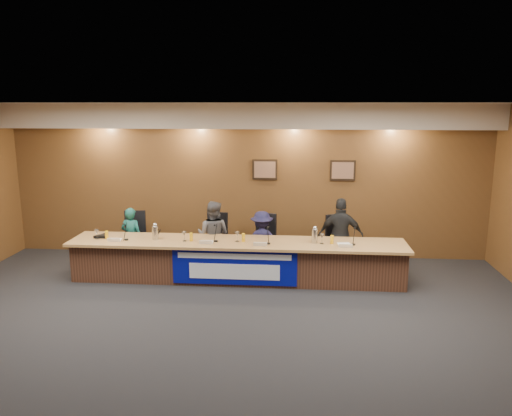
% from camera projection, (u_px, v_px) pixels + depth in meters
% --- Properties ---
extents(floor, '(10.00, 10.00, 0.00)m').
position_uv_depth(floor, '(216.00, 339.00, 6.89)').
color(floor, black).
rests_on(floor, ground).
extents(ceiling, '(10.00, 8.00, 0.04)m').
position_uv_depth(ceiling, '(212.00, 103.00, 6.23)').
color(ceiling, silver).
rests_on(ceiling, wall_back).
extents(wall_back, '(10.00, 0.04, 3.20)m').
position_uv_depth(wall_back, '(246.00, 181.00, 10.46)').
color(wall_back, brown).
rests_on(wall_back, floor).
extents(soffit, '(10.00, 0.50, 0.50)m').
position_uv_depth(soffit, '(244.00, 116.00, 9.94)').
color(soffit, beige).
rests_on(soffit, wall_back).
extents(dais_body, '(6.00, 0.80, 0.70)m').
position_uv_depth(dais_body, '(237.00, 261.00, 9.16)').
color(dais_body, '#48291B').
rests_on(dais_body, floor).
extents(dais_top, '(6.10, 0.95, 0.05)m').
position_uv_depth(dais_top, '(237.00, 242.00, 9.03)').
color(dais_top, '#A47744').
rests_on(dais_top, dais_body).
extents(banner, '(2.20, 0.02, 0.65)m').
position_uv_depth(banner, '(234.00, 267.00, 8.75)').
color(banner, '#040A7E').
rests_on(banner, dais_body).
extents(banner_text_upper, '(2.00, 0.01, 0.10)m').
position_uv_depth(banner_text_upper, '(234.00, 256.00, 8.70)').
color(banner_text_upper, silver).
rests_on(banner_text_upper, banner).
extents(banner_text_lower, '(1.60, 0.01, 0.28)m').
position_uv_depth(banner_text_lower, '(234.00, 272.00, 8.75)').
color(banner_text_lower, silver).
rests_on(banner_text_lower, banner).
extents(wall_photo_left, '(0.52, 0.04, 0.42)m').
position_uv_depth(wall_photo_left, '(265.00, 170.00, 10.35)').
color(wall_photo_left, black).
rests_on(wall_photo_left, wall_back).
extents(wall_photo_right, '(0.52, 0.04, 0.42)m').
position_uv_depth(wall_photo_right, '(343.00, 170.00, 10.22)').
color(wall_photo_right, black).
rests_on(wall_photo_right, wall_back).
extents(panelist_a, '(0.48, 0.36, 1.20)m').
position_uv_depth(panelist_a, '(132.00, 237.00, 9.85)').
color(panelist_a, '#144F49').
rests_on(panelist_a, floor).
extents(panelist_b, '(0.75, 0.63, 1.36)m').
position_uv_depth(panelist_b, '(213.00, 235.00, 9.70)').
color(panelist_b, '#4E4D52').
rests_on(panelist_b, floor).
extents(panelist_c, '(0.82, 0.56, 1.18)m').
position_uv_depth(panelist_c, '(262.00, 241.00, 9.64)').
color(panelist_c, '#161536').
rests_on(panelist_c, floor).
extents(panelist_d, '(0.88, 0.42, 1.45)m').
position_uv_depth(panelist_d, '(341.00, 236.00, 9.48)').
color(panelist_d, black).
rests_on(panelist_d, floor).
extents(office_chair_a, '(0.52, 0.52, 0.08)m').
position_uv_depth(office_chair_a, '(134.00, 242.00, 9.97)').
color(office_chair_a, black).
rests_on(office_chair_a, floor).
extents(office_chair_b, '(0.55, 0.55, 0.08)m').
position_uv_depth(office_chair_b, '(214.00, 244.00, 9.84)').
color(office_chair_b, black).
rests_on(office_chair_b, floor).
extents(office_chair_c, '(0.60, 0.60, 0.08)m').
position_uv_depth(office_chair_c, '(262.00, 245.00, 9.76)').
color(office_chair_c, black).
rests_on(office_chair_c, floor).
extents(office_chair_d, '(0.62, 0.62, 0.08)m').
position_uv_depth(office_chair_d, '(340.00, 247.00, 9.63)').
color(office_chair_d, black).
rests_on(office_chair_d, floor).
extents(nameplate_a, '(0.24, 0.08, 0.10)m').
position_uv_depth(nameplate_a, '(114.00, 240.00, 8.97)').
color(nameplate_a, white).
rests_on(nameplate_a, dais_top).
extents(microphone_a, '(0.07, 0.07, 0.02)m').
position_uv_depth(microphone_a, '(126.00, 240.00, 9.10)').
color(microphone_a, black).
rests_on(microphone_a, dais_top).
extents(juice_glass_a, '(0.06, 0.06, 0.15)m').
position_uv_depth(juice_glass_a, '(107.00, 235.00, 9.17)').
color(juice_glass_a, gold).
rests_on(juice_glass_a, dais_top).
extents(water_glass_a, '(0.08, 0.08, 0.18)m').
position_uv_depth(water_glass_a, '(97.00, 234.00, 9.16)').
color(water_glass_a, silver).
rests_on(water_glass_a, dais_top).
extents(nameplate_b, '(0.24, 0.08, 0.10)m').
position_uv_depth(nameplate_b, '(206.00, 242.00, 8.82)').
color(nameplate_b, white).
rests_on(nameplate_b, dais_top).
extents(microphone_b, '(0.07, 0.07, 0.02)m').
position_uv_depth(microphone_b, '(216.00, 241.00, 9.00)').
color(microphone_b, black).
rests_on(microphone_b, dais_top).
extents(juice_glass_b, '(0.06, 0.06, 0.15)m').
position_uv_depth(juice_glass_b, '(191.00, 237.00, 9.03)').
color(juice_glass_b, gold).
rests_on(juice_glass_b, dais_top).
extents(water_glass_b, '(0.08, 0.08, 0.18)m').
position_uv_depth(water_glass_b, '(184.00, 236.00, 9.01)').
color(water_glass_b, silver).
rests_on(water_glass_b, dais_top).
extents(nameplate_c, '(0.24, 0.08, 0.10)m').
position_uv_depth(nameplate_c, '(260.00, 244.00, 8.70)').
color(nameplate_c, white).
rests_on(nameplate_c, dais_top).
extents(microphone_c, '(0.07, 0.07, 0.02)m').
position_uv_depth(microphone_c, '(268.00, 243.00, 8.85)').
color(microphone_c, black).
rests_on(microphone_c, dais_top).
extents(juice_glass_c, '(0.06, 0.06, 0.15)m').
position_uv_depth(juice_glass_c, '(243.00, 238.00, 8.99)').
color(juice_glass_c, gold).
rests_on(juice_glass_c, dais_top).
extents(water_glass_c, '(0.08, 0.08, 0.18)m').
position_uv_depth(water_glass_c, '(237.00, 237.00, 8.99)').
color(water_glass_c, silver).
rests_on(water_glass_c, dais_top).
extents(nameplate_d, '(0.24, 0.08, 0.10)m').
position_uv_depth(nameplate_d, '(346.00, 245.00, 8.60)').
color(nameplate_d, white).
rests_on(nameplate_d, dais_top).
extents(microphone_d, '(0.07, 0.07, 0.02)m').
position_uv_depth(microphone_d, '(353.00, 245.00, 8.78)').
color(microphone_d, black).
rests_on(microphone_d, dais_top).
extents(juice_glass_d, '(0.06, 0.06, 0.15)m').
position_uv_depth(juice_glass_d, '(332.00, 240.00, 8.86)').
color(juice_glass_d, gold).
rests_on(juice_glass_d, dais_top).
extents(water_glass_d, '(0.08, 0.08, 0.18)m').
position_uv_depth(water_glass_d, '(322.00, 239.00, 8.84)').
color(water_glass_d, silver).
rests_on(water_glass_d, dais_top).
extents(carafe_left, '(0.12, 0.12, 0.25)m').
position_uv_depth(carafe_left, '(155.00, 233.00, 9.12)').
color(carafe_left, silver).
rests_on(carafe_left, dais_top).
extents(carafe_right, '(0.11, 0.11, 0.26)m').
position_uv_depth(carafe_right, '(315.00, 236.00, 8.88)').
color(carafe_right, silver).
rests_on(carafe_right, dais_top).
extents(speakerphone, '(0.32, 0.32, 0.05)m').
position_uv_depth(speakerphone, '(102.00, 236.00, 9.27)').
color(speakerphone, black).
rests_on(speakerphone, dais_top).
extents(paper_stack, '(0.26, 0.33, 0.01)m').
position_uv_depth(paper_stack, '(345.00, 245.00, 8.78)').
color(paper_stack, white).
rests_on(paper_stack, dais_top).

